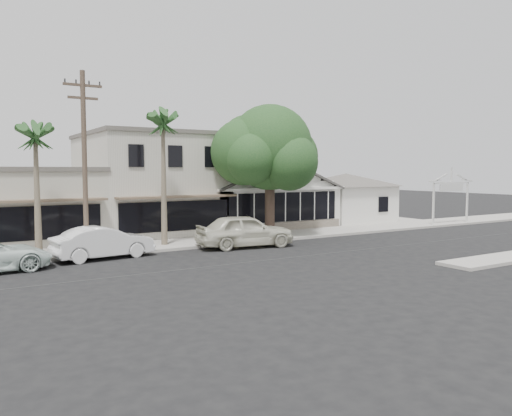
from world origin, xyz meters
TOP-DOWN VIEW (x-y plane):
  - ground at (0.00, 0.00)m, footprint 140.00×140.00m
  - sidewalk_north at (-8.00, 6.75)m, footprint 90.00×3.50m
  - corner_shop at (5.00, 12.47)m, footprint 10.40×8.60m
  - side_cottage at (13.20, 11.50)m, footprint 6.00×6.00m
  - arch_sign at (18.40, 5.30)m, footprint 4.12×0.12m
  - row_building_near at (-3.00, 13.50)m, footprint 8.00×10.00m
  - row_building_midnear at (-12.00, 13.50)m, footprint 10.00×10.00m
  - utility_pole at (-9.00, 5.20)m, footprint 1.80×0.24m
  - car_0 at (-0.74, 4.05)m, footprint 5.65×2.90m
  - car_1 at (-8.37, 4.53)m, footprint 4.94×2.28m
  - shade_tree at (2.68, 7.15)m, footprint 7.57×6.85m
  - palm_east at (-4.55, 6.37)m, footprint 2.95×2.95m
  - palm_mid at (-11.00, 6.40)m, footprint 2.71×2.71m

SIDE VIEW (x-z plane):
  - ground at x=0.00m, z-range 0.00..0.00m
  - sidewalk_north at x=-8.00m, z-range 0.00..0.15m
  - car_1 at x=-8.37m, z-range 0.00..1.57m
  - car_0 at x=-0.74m, z-range 0.00..1.84m
  - side_cottage at x=13.20m, z-range 0.00..3.00m
  - row_building_midnear at x=-12.00m, z-range 0.00..4.20m
  - corner_shop at x=5.00m, z-range 0.07..5.17m
  - arch_sign at x=18.40m, z-range 1.18..5.13m
  - row_building_near at x=-3.00m, z-range 0.00..6.50m
  - utility_pole at x=-9.00m, z-range 0.29..9.29m
  - shade_tree at x=2.68m, z-range 1.33..9.73m
  - palm_mid at x=-11.00m, z-range 2.44..9.42m
  - palm_east at x=-4.55m, z-range 2.85..10.77m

